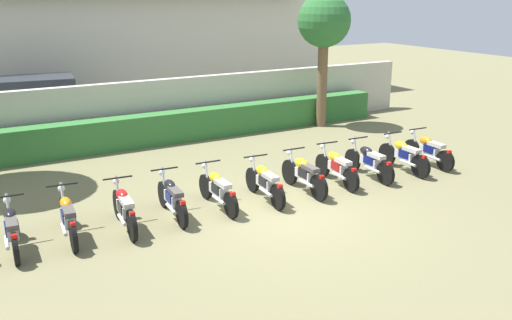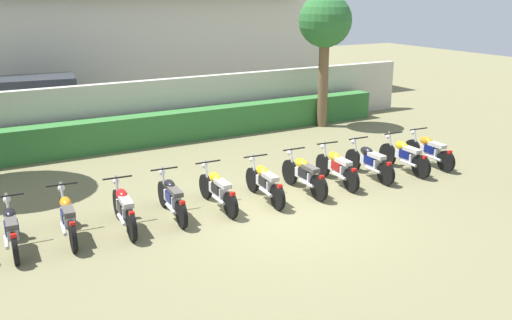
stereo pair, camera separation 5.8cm
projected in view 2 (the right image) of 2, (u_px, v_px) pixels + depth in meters
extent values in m
plane|color=olive|center=(285.00, 213.00, 12.19)|extent=(60.00, 60.00, 0.00)
cube|color=beige|center=(90.00, 0.00, 24.06)|extent=(20.55, 6.00, 8.42)
cube|color=#BCB7A8|center=(161.00, 109.00, 18.21)|extent=(19.52, 0.30, 1.90)
cube|color=#337033|center=(169.00, 127.00, 17.77)|extent=(15.62, 0.70, 0.96)
cube|color=navy|center=(41.00, 111.00, 18.88)|extent=(4.69, 2.37, 1.00)
cube|color=#2D333D|center=(32.00, 87.00, 18.57)|extent=(2.88, 2.01, 0.65)
cylinder|color=black|center=(88.00, 114.00, 20.39)|extent=(0.70, 0.30, 0.68)
cylinder|color=black|center=(94.00, 124.00, 18.76)|extent=(0.70, 0.30, 0.68)
cylinder|color=brown|center=(323.00, 84.00, 19.57)|extent=(0.35, 0.35, 3.02)
sphere|color=#2D6B33|center=(325.00, 20.00, 18.95)|extent=(1.81, 1.81, 1.81)
cylinder|color=black|center=(10.00, 224.00, 10.91)|extent=(0.12, 0.59, 0.58)
cylinder|color=black|center=(15.00, 249.00, 9.88)|extent=(0.12, 0.59, 0.58)
cube|color=silver|center=(12.00, 229.00, 10.31)|extent=(0.23, 0.61, 0.22)
ellipsoid|color=black|center=(9.00, 214.00, 10.39)|extent=(0.24, 0.45, 0.22)
cube|color=#4C4742|center=(11.00, 223.00, 10.05)|extent=(0.23, 0.53, 0.10)
cube|color=red|center=(14.00, 236.00, 9.71)|extent=(0.10, 0.08, 0.08)
cylinder|color=silver|center=(8.00, 210.00, 10.74)|extent=(0.06, 0.23, 0.65)
cylinder|color=black|center=(7.00, 196.00, 10.57)|extent=(0.60, 0.07, 0.04)
sphere|color=silver|center=(7.00, 199.00, 10.79)|extent=(0.14, 0.14, 0.14)
cylinder|color=silver|center=(6.00, 242.00, 10.08)|extent=(0.10, 0.55, 0.07)
cube|color=navy|center=(12.00, 228.00, 10.25)|extent=(0.26, 0.37, 0.20)
cylinder|color=black|center=(64.00, 211.00, 11.50)|extent=(0.14, 0.61, 0.60)
cylinder|color=black|center=(73.00, 236.00, 10.35)|extent=(0.14, 0.61, 0.60)
cube|color=silver|center=(68.00, 217.00, 10.84)|extent=(0.24, 0.61, 0.22)
ellipsoid|color=orange|center=(65.00, 203.00, 10.92)|extent=(0.25, 0.46, 0.22)
cube|color=#4C4742|center=(68.00, 211.00, 10.58)|extent=(0.24, 0.53, 0.10)
cube|color=red|center=(72.00, 224.00, 10.18)|extent=(0.11, 0.09, 0.08)
cylinder|color=silver|center=(63.00, 198.00, 11.33)|extent=(0.07, 0.23, 0.65)
cylinder|color=black|center=(62.00, 185.00, 11.16)|extent=(0.60, 0.08, 0.04)
sphere|color=silver|center=(61.00, 188.00, 11.38)|extent=(0.14, 0.14, 0.14)
cylinder|color=silver|center=(64.00, 229.00, 10.61)|extent=(0.11, 0.55, 0.07)
cube|color=navy|center=(68.00, 215.00, 10.78)|extent=(0.27, 0.38, 0.20)
cylinder|color=black|center=(118.00, 204.00, 11.88)|extent=(0.14, 0.63, 0.62)
cylinder|color=black|center=(131.00, 225.00, 10.79)|extent=(0.14, 0.63, 0.62)
cube|color=silver|center=(124.00, 208.00, 11.25)|extent=(0.25, 0.61, 0.22)
ellipsoid|color=red|center=(122.00, 195.00, 11.33)|extent=(0.25, 0.46, 0.22)
cube|color=#B2ADA3|center=(126.00, 202.00, 10.99)|extent=(0.24, 0.53, 0.10)
cube|color=red|center=(132.00, 214.00, 10.63)|extent=(0.11, 0.09, 0.08)
cylinder|color=silver|center=(118.00, 191.00, 11.71)|extent=(0.07, 0.23, 0.65)
cylinder|color=black|center=(117.00, 178.00, 11.54)|extent=(0.60, 0.08, 0.04)
sphere|color=silver|center=(116.00, 181.00, 11.75)|extent=(0.14, 0.14, 0.14)
cylinder|color=silver|center=(121.00, 220.00, 11.02)|extent=(0.11, 0.55, 0.07)
cube|color=black|center=(125.00, 207.00, 11.19)|extent=(0.27, 0.38, 0.20)
cylinder|color=black|center=(163.00, 194.00, 12.51)|extent=(0.13, 0.59, 0.58)
cylinder|color=black|center=(181.00, 214.00, 11.39)|extent=(0.13, 0.59, 0.58)
cube|color=silver|center=(172.00, 198.00, 11.86)|extent=(0.24, 0.61, 0.22)
ellipsoid|color=black|center=(169.00, 185.00, 11.94)|extent=(0.25, 0.45, 0.22)
cube|color=#4C4742|center=(175.00, 192.00, 11.60)|extent=(0.24, 0.53, 0.10)
cube|color=red|center=(182.00, 203.00, 11.22)|extent=(0.11, 0.09, 0.08)
cylinder|color=silver|center=(164.00, 182.00, 12.34)|extent=(0.07, 0.23, 0.65)
cylinder|color=black|center=(164.00, 169.00, 12.17)|extent=(0.60, 0.08, 0.04)
sphere|color=silver|center=(162.00, 172.00, 12.38)|extent=(0.14, 0.14, 0.14)
cylinder|color=silver|center=(171.00, 208.00, 11.64)|extent=(0.11, 0.55, 0.07)
cube|color=navy|center=(173.00, 196.00, 11.80)|extent=(0.27, 0.38, 0.20)
cylinder|color=black|center=(206.00, 186.00, 13.00)|extent=(0.10, 0.58, 0.57)
cylinder|color=black|center=(231.00, 205.00, 11.88)|extent=(0.10, 0.58, 0.57)
cube|color=silver|center=(218.00, 190.00, 12.35)|extent=(0.21, 0.60, 0.22)
ellipsoid|color=yellow|center=(215.00, 178.00, 12.43)|extent=(0.23, 0.44, 0.22)
cube|color=beige|center=(223.00, 184.00, 12.10)|extent=(0.21, 0.52, 0.10)
cube|color=red|center=(233.00, 194.00, 11.71)|extent=(0.10, 0.08, 0.08)
cylinder|color=silver|center=(207.00, 174.00, 12.83)|extent=(0.05, 0.23, 0.65)
cylinder|color=black|center=(208.00, 162.00, 12.67)|extent=(0.60, 0.05, 0.04)
sphere|color=silver|center=(205.00, 166.00, 12.88)|extent=(0.14, 0.14, 0.14)
cylinder|color=silver|center=(218.00, 200.00, 12.13)|extent=(0.08, 0.55, 0.07)
cube|color=black|center=(219.00, 188.00, 12.30)|extent=(0.25, 0.36, 0.20)
cylinder|color=black|center=(252.00, 180.00, 13.45)|extent=(0.13, 0.59, 0.58)
cylinder|color=black|center=(278.00, 197.00, 12.32)|extent=(0.13, 0.59, 0.58)
cube|color=silver|center=(265.00, 182.00, 12.80)|extent=(0.24, 0.61, 0.22)
ellipsoid|color=yellow|center=(262.00, 171.00, 12.88)|extent=(0.25, 0.45, 0.22)
cube|color=#B2ADA3|center=(270.00, 177.00, 12.54)|extent=(0.24, 0.53, 0.10)
cube|color=red|center=(280.00, 186.00, 12.16)|extent=(0.11, 0.09, 0.08)
cylinder|color=silver|center=(254.00, 168.00, 13.28)|extent=(0.07, 0.23, 0.65)
cylinder|color=black|center=(256.00, 156.00, 13.11)|extent=(0.60, 0.08, 0.04)
sphere|color=silver|center=(252.00, 159.00, 13.32)|extent=(0.14, 0.14, 0.14)
cylinder|color=silver|center=(266.00, 192.00, 12.57)|extent=(0.11, 0.55, 0.07)
cube|color=black|center=(266.00, 181.00, 12.74)|extent=(0.26, 0.38, 0.20)
cylinder|color=black|center=(290.00, 172.00, 13.94)|extent=(0.11, 0.63, 0.62)
cylinder|color=black|center=(319.00, 188.00, 12.85)|extent=(0.11, 0.63, 0.62)
cube|color=silver|center=(305.00, 174.00, 13.31)|extent=(0.22, 0.61, 0.22)
ellipsoid|color=yellow|center=(301.00, 163.00, 13.39)|extent=(0.23, 0.45, 0.22)
cube|color=#4C4742|center=(311.00, 168.00, 13.05)|extent=(0.22, 0.53, 0.10)
cube|color=red|center=(322.00, 177.00, 12.68)|extent=(0.10, 0.08, 0.08)
cylinder|color=silver|center=(292.00, 161.00, 13.78)|extent=(0.06, 0.23, 0.65)
cylinder|color=black|center=(294.00, 149.00, 13.61)|extent=(0.60, 0.05, 0.04)
sphere|color=silver|center=(290.00, 153.00, 13.82)|extent=(0.14, 0.14, 0.14)
cylinder|color=silver|center=(306.00, 183.00, 13.08)|extent=(0.09, 0.55, 0.07)
cube|color=black|center=(306.00, 173.00, 13.25)|extent=(0.25, 0.37, 0.20)
cylinder|color=black|center=(323.00, 165.00, 14.55)|extent=(0.14, 0.59, 0.59)
cylinder|color=black|center=(351.00, 180.00, 13.41)|extent=(0.14, 0.59, 0.59)
cube|color=silver|center=(338.00, 167.00, 13.89)|extent=(0.25, 0.62, 0.22)
ellipsoid|color=yellow|center=(334.00, 156.00, 13.97)|extent=(0.26, 0.46, 0.22)
cube|color=beige|center=(343.00, 162.00, 13.63)|extent=(0.24, 0.54, 0.10)
cube|color=red|center=(354.00, 170.00, 13.24)|extent=(0.11, 0.09, 0.08)
cylinder|color=silver|center=(325.00, 154.00, 14.38)|extent=(0.07, 0.23, 0.65)
cylinder|color=black|center=(327.00, 143.00, 14.21)|extent=(0.60, 0.09, 0.04)
sphere|color=silver|center=(323.00, 146.00, 14.42)|extent=(0.14, 0.14, 0.14)
cylinder|color=silver|center=(339.00, 176.00, 13.67)|extent=(0.12, 0.55, 0.07)
cube|color=#A51414|center=(339.00, 166.00, 13.84)|extent=(0.27, 0.38, 0.20)
cylinder|color=black|center=(353.00, 160.00, 15.01)|extent=(0.11, 0.59, 0.59)
cylinder|color=black|center=(386.00, 174.00, 13.88)|extent=(0.11, 0.59, 0.59)
cube|color=silver|center=(370.00, 161.00, 14.36)|extent=(0.22, 0.61, 0.22)
ellipsoid|color=black|center=(367.00, 151.00, 14.44)|extent=(0.23, 0.45, 0.22)
cube|color=beige|center=(377.00, 156.00, 14.10)|extent=(0.22, 0.53, 0.10)
cube|color=red|center=(389.00, 164.00, 13.72)|extent=(0.10, 0.08, 0.08)
cylinder|color=silver|center=(356.00, 149.00, 14.84)|extent=(0.06, 0.23, 0.65)
cylinder|color=black|center=(358.00, 138.00, 14.67)|extent=(0.60, 0.06, 0.04)
sphere|color=silver|center=(354.00, 142.00, 14.88)|extent=(0.14, 0.14, 0.14)
cylinder|color=silver|center=(373.00, 170.00, 14.13)|extent=(0.09, 0.55, 0.07)
cube|color=navy|center=(372.00, 160.00, 14.30)|extent=(0.25, 0.37, 0.20)
cylinder|color=black|center=(388.00, 154.00, 15.47)|extent=(0.11, 0.61, 0.61)
cylinder|color=black|center=(421.00, 167.00, 14.38)|extent=(0.11, 0.61, 0.61)
cube|color=silver|center=(405.00, 155.00, 14.84)|extent=(0.22, 0.61, 0.22)
ellipsoid|color=yellow|center=(402.00, 146.00, 14.91)|extent=(0.23, 0.45, 0.22)
cube|color=beige|center=(412.00, 150.00, 14.58)|extent=(0.21, 0.53, 0.10)
cube|color=red|center=(425.00, 157.00, 14.21)|extent=(0.10, 0.08, 0.08)
cylinder|color=silver|center=(391.00, 144.00, 15.30)|extent=(0.06, 0.23, 0.65)
cylinder|color=black|center=(394.00, 133.00, 15.13)|extent=(0.60, 0.05, 0.04)
sphere|color=silver|center=(388.00, 137.00, 15.34)|extent=(0.14, 0.14, 0.14)
cylinder|color=silver|center=(408.00, 163.00, 14.61)|extent=(0.08, 0.55, 0.07)
cube|color=navy|center=(407.00, 154.00, 14.78)|extent=(0.25, 0.37, 0.20)
cylinder|color=black|center=(412.00, 149.00, 16.00)|extent=(0.12, 0.58, 0.58)
cylinder|color=black|center=(446.00, 161.00, 14.90)|extent=(0.12, 0.58, 0.58)
cube|color=silver|center=(430.00, 150.00, 15.36)|extent=(0.23, 0.61, 0.22)
ellipsoid|color=orange|center=(427.00, 141.00, 15.44)|extent=(0.24, 0.45, 0.22)
cube|color=beige|center=(437.00, 145.00, 15.11)|extent=(0.22, 0.53, 0.10)
cube|color=red|center=(450.00, 152.00, 14.73)|extent=(0.10, 0.08, 0.08)
cylinder|color=silver|center=(415.00, 139.00, 15.83)|extent=(0.06, 0.23, 0.65)
cylinder|color=black|center=(419.00, 129.00, 15.66)|extent=(0.60, 0.06, 0.04)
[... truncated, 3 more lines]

